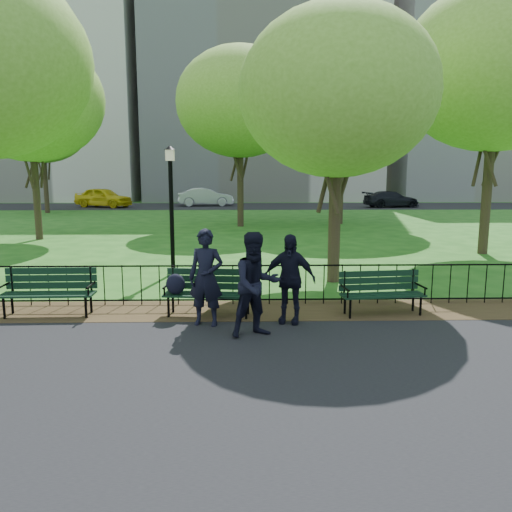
{
  "coord_description": "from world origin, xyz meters",
  "views": [
    {
      "loc": [
        0.06,
        -8.66,
        2.87
      ],
      "look_at": [
        0.3,
        1.5,
        1.17
      ],
      "focal_mm": 35.0,
      "sensor_mm": 36.0,
      "label": 1
    }
  ],
  "objects_px": {
    "park_bench_main": "(197,286)",
    "park_bench_right_a": "(381,288)",
    "tree_far_e": "(343,80)",
    "park_bench_left_a": "(49,286)",
    "sedan_silver": "(206,197)",
    "sedan_dark": "(391,199)",
    "tree_far_w": "(41,123)",
    "person_left": "(206,277)",
    "taxi": "(103,197)",
    "lamppost": "(171,205)",
    "tree_far_c": "(240,102)",
    "person_right": "(289,279)",
    "tree_mid_w": "(30,99)",
    "tree_mid_e": "(496,68)",
    "tree_near_e": "(338,92)",
    "person_mid": "(256,285)"
  },
  "relations": [
    {
      "from": "tree_near_e",
      "to": "person_mid",
      "type": "bearing_deg",
      "value": -115.71
    },
    {
      "from": "tree_mid_e",
      "to": "tree_far_c",
      "type": "relative_size",
      "value": 0.98
    },
    {
      "from": "person_right",
      "to": "tree_far_e",
      "type": "bearing_deg",
      "value": 92.5
    },
    {
      "from": "tree_far_w",
      "to": "tree_far_c",
      "type": "bearing_deg",
      "value": -34.16
    },
    {
      "from": "tree_far_e",
      "to": "park_bench_right_a",
      "type": "bearing_deg",
      "value": -98.14
    },
    {
      "from": "lamppost",
      "to": "sedan_silver",
      "type": "bearing_deg",
      "value": 92.58
    },
    {
      "from": "tree_far_w",
      "to": "tree_mid_w",
      "type": "bearing_deg",
      "value": -70.04
    },
    {
      "from": "tree_near_e",
      "to": "tree_far_w",
      "type": "relative_size",
      "value": 0.77
    },
    {
      "from": "person_left",
      "to": "sedan_silver",
      "type": "distance_m",
      "value": 34.82
    },
    {
      "from": "park_bench_right_a",
      "to": "person_left",
      "type": "relative_size",
      "value": 0.95
    },
    {
      "from": "tree_far_c",
      "to": "sedan_silver",
      "type": "bearing_deg",
      "value": 100.7
    },
    {
      "from": "tree_mid_w",
      "to": "tree_far_c",
      "type": "xyz_separation_m",
      "value": [
        8.77,
        5.18,
        0.59
      ]
    },
    {
      "from": "tree_far_w",
      "to": "taxi",
      "type": "relative_size",
      "value": 1.88
    },
    {
      "from": "tree_far_e",
      "to": "park_bench_main",
      "type": "bearing_deg",
      "value": -109.12
    },
    {
      "from": "tree_mid_w",
      "to": "sedan_silver",
      "type": "relative_size",
      "value": 1.77
    },
    {
      "from": "sedan_silver",
      "to": "sedan_dark",
      "type": "relative_size",
      "value": 1.03
    },
    {
      "from": "park_bench_main",
      "to": "tree_mid_e",
      "type": "height_order",
      "value": "tree_mid_e"
    },
    {
      "from": "tree_mid_e",
      "to": "sedan_dark",
      "type": "relative_size",
      "value": 1.98
    },
    {
      "from": "park_bench_main",
      "to": "sedan_dark",
      "type": "xyz_separation_m",
      "value": [
        13.32,
        32.03,
        0.07
      ]
    },
    {
      "from": "tree_far_w",
      "to": "person_left",
      "type": "distance_m",
      "value": 31.12
    },
    {
      "from": "tree_near_e",
      "to": "tree_mid_w",
      "type": "xyz_separation_m",
      "value": [
        -11.35,
        8.85,
        1.05
      ]
    },
    {
      "from": "park_bench_main",
      "to": "park_bench_left_a",
      "type": "xyz_separation_m",
      "value": [
        -3.0,
        0.13,
        -0.02
      ]
    },
    {
      "from": "person_left",
      "to": "park_bench_left_a",
      "type": "bearing_deg",
      "value": 179.2
    },
    {
      "from": "tree_far_c",
      "to": "person_mid",
      "type": "xyz_separation_m",
      "value": [
        0.42,
        -18.53,
        -5.57
      ]
    },
    {
      "from": "person_mid",
      "to": "person_left",
      "type": "bearing_deg",
      "value": 122.42
    },
    {
      "from": "taxi",
      "to": "tree_far_c",
      "type": "bearing_deg",
      "value": -122.11
    },
    {
      "from": "park_bench_main",
      "to": "tree_mid_w",
      "type": "xyz_separation_m",
      "value": [
        -8.02,
        12.04,
        5.3
      ]
    },
    {
      "from": "person_mid",
      "to": "sedan_silver",
      "type": "height_order",
      "value": "person_mid"
    },
    {
      "from": "sedan_silver",
      "to": "sedan_dark",
      "type": "xyz_separation_m",
      "value": [
        15.76,
        -2.05,
        -0.12
      ]
    },
    {
      "from": "tree_far_w",
      "to": "sedan_silver",
      "type": "xyz_separation_m",
      "value": [
        10.95,
        7.27,
        -5.55
      ]
    },
    {
      "from": "tree_mid_e",
      "to": "person_mid",
      "type": "xyz_separation_m",
      "value": [
        -8.38,
        -9.04,
        -5.45
      ]
    },
    {
      "from": "tree_mid_e",
      "to": "park_bench_right_a",
      "type": "bearing_deg",
      "value": -126.96
    },
    {
      "from": "park_bench_main",
      "to": "tree_mid_e",
      "type": "bearing_deg",
      "value": 45.23
    },
    {
      "from": "park_bench_main",
      "to": "park_bench_right_a",
      "type": "height_order",
      "value": "park_bench_main"
    },
    {
      "from": "park_bench_left_a",
      "to": "person_mid",
      "type": "xyz_separation_m",
      "value": [
        4.17,
        -1.44,
        0.34
      ]
    },
    {
      "from": "tree_mid_w",
      "to": "sedan_dark",
      "type": "xyz_separation_m",
      "value": [
        21.34,
        19.99,
        -5.23
      ]
    },
    {
      "from": "tree_far_w",
      "to": "park_bench_main",
      "type": "bearing_deg",
      "value": -63.47
    },
    {
      "from": "lamppost",
      "to": "person_right",
      "type": "relative_size",
      "value": 2.1
    },
    {
      "from": "tree_near_e",
      "to": "sedan_dark",
      "type": "height_order",
      "value": "tree_near_e"
    },
    {
      "from": "tree_mid_e",
      "to": "person_right",
      "type": "bearing_deg",
      "value": -133.11
    },
    {
      "from": "taxi",
      "to": "sedan_silver",
      "type": "distance_m",
      "value": 8.61
    },
    {
      "from": "person_right",
      "to": "sedan_dark",
      "type": "distance_m",
      "value": 34.52
    },
    {
      "from": "lamppost",
      "to": "tree_far_e",
      "type": "distance_m",
      "value": 17.0
    },
    {
      "from": "park_bench_main",
      "to": "sedan_silver",
      "type": "height_order",
      "value": "sedan_silver"
    },
    {
      "from": "park_bench_left_a",
      "to": "person_mid",
      "type": "bearing_deg",
      "value": -20.2
    },
    {
      "from": "lamppost",
      "to": "person_mid",
      "type": "height_order",
      "value": "lamppost"
    },
    {
      "from": "tree_far_w",
      "to": "taxi",
      "type": "bearing_deg",
      "value": 67.12
    },
    {
      "from": "park_bench_right_a",
      "to": "tree_far_c",
      "type": "bearing_deg",
      "value": 93.41
    },
    {
      "from": "park_bench_left_a",
      "to": "tree_mid_w",
      "type": "distance_m",
      "value": 13.98
    },
    {
      "from": "tree_mid_w",
      "to": "person_left",
      "type": "xyz_separation_m",
      "value": [
        8.26,
        -12.68,
        -4.99
      ]
    }
  ]
}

